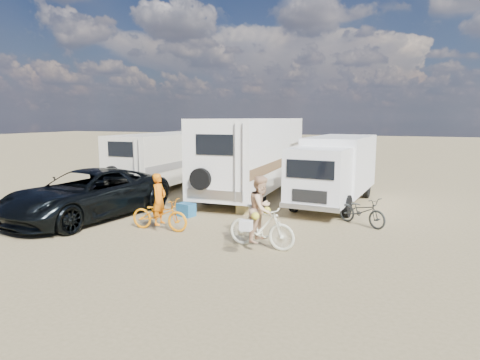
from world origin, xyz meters
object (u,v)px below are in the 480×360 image
at_px(dark_suv, 87,194).
at_px(cooler, 186,210).
at_px(rv_main, 253,157).
at_px(bike_man, 160,214).
at_px(box_truck, 334,171).
at_px(bike_parked, 362,211).
at_px(crate, 243,207).
at_px(rv_left, 169,160).
at_px(rider_woman, 261,216).
at_px(bike_woman, 261,227).
at_px(rider_man, 159,205).

height_order(dark_suv, cooler, dark_suv).
xyz_separation_m(rv_main, bike_man, (-0.63, -6.45, -1.17)).
distance_m(box_truck, bike_parked, 3.28).
xyz_separation_m(box_truck, bike_parked, (1.34, -2.87, -0.84)).
bearing_deg(crate, rv_main, 104.28).
height_order(rv_left, bike_parked, rv_left).
bearing_deg(rider_woman, bike_man, 88.66).
bearing_deg(bike_woman, box_truck, -1.34).
height_order(bike_man, cooler, bike_man).
bearing_deg(rv_left, rv_main, -4.76).
distance_m(bike_woman, rider_man, 3.42).
bearing_deg(rv_main, box_truck, -13.72).
height_order(dark_suv, crate, dark_suv).
relative_size(bike_woman, cooler, 3.29).
bearing_deg(crate, bike_man, -116.63).
relative_size(bike_man, bike_parked, 1.06).
xyz_separation_m(dark_suv, rider_woman, (6.46, -0.86, 0.05)).
distance_m(box_truck, cooler, 5.93).
height_order(box_truck, bike_parked, box_truck).
height_order(bike_man, rider_woman, rider_woman).
bearing_deg(rv_left, rider_man, -60.89).
relative_size(bike_man, bike_woman, 0.99).
relative_size(rv_main, crate, 17.05).
height_order(dark_suv, rider_woman, rider_woman).
distance_m(rv_main, crate, 3.84).
height_order(rv_left, cooler, rv_left).
distance_m(rv_main, rider_woman, 7.49).
distance_m(bike_woman, bike_parked, 3.97).
distance_m(rv_left, bike_man, 7.85).
bearing_deg(box_truck, bike_woman, -93.08).
distance_m(dark_suv, bike_parked, 9.00).
xyz_separation_m(bike_woman, crate, (-1.87, 3.48, -0.36)).
xyz_separation_m(box_truck, cooler, (-4.37, -3.86, -1.08)).
bearing_deg(rider_man, dark_suv, 80.56).
bearing_deg(dark_suv, bike_man, 1.02).
bearing_deg(cooler, bike_man, -71.57).
distance_m(bike_man, rider_man, 0.29).
bearing_deg(rv_main, bike_parked, -38.16).
distance_m(rv_main, box_truck, 3.70).
bearing_deg(rider_woman, bike_parked, -27.06).
bearing_deg(rider_man, cooler, 1.59).
bearing_deg(cooler, rv_left, 141.54).
bearing_deg(cooler, box_truck, 56.06).
xyz_separation_m(bike_man, bike_woman, (3.38, -0.47, 0.07)).
distance_m(box_truck, rider_man, 7.13).
height_order(rv_main, cooler, rv_main).
distance_m(rv_left, rider_woman, 10.26).
xyz_separation_m(dark_suv, bike_parked, (8.65, 2.44, -0.36)).
xyz_separation_m(box_truck, bike_woman, (-0.86, -6.17, -0.74)).
xyz_separation_m(bike_woman, rider_man, (-3.38, 0.47, 0.21)).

